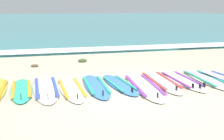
{
  "coord_description": "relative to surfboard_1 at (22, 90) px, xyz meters",
  "views": [
    {
      "loc": [
        -1.81,
        -5.88,
        2.0
      ],
      "look_at": [
        -0.09,
        1.23,
        0.25
      ],
      "focal_mm": 43.07,
      "sensor_mm": 36.0,
      "label": 1
    }
  ],
  "objects": [
    {
      "name": "surfboard_6",
      "position": [
        2.98,
        -0.37,
        -0.0
      ],
      "size": [
        0.79,
        2.63,
        0.18
      ],
      "color": "silver",
      "rests_on": "ground"
    },
    {
      "name": "seaweed_clump_near_shoreline",
      "position": [
        0.21,
        2.67,
        0.01
      ],
      "size": [
        0.25,
        0.2,
        0.09
      ],
      "primitive_type": "ellipsoid",
      "color": "#4C4228",
      "rests_on": "ground"
    },
    {
      "name": "sea",
      "position": [
        2.48,
        34.71,
        0.01
      ],
      "size": [
        80.0,
        60.0,
        0.1
      ],
      "primitive_type": "cube",
      "color": "teal",
      "rests_on": "ground"
    },
    {
      "name": "surfboard_5",
      "position": [
        2.41,
        -0.09,
        -0.0
      ],
      "size": [
        0.75,
        2.09,
        0.18
      ],
      "color": "#3875CC",
      "rests_on": "ground"
    },
    {
      "name": "surfboard_8",
      "position": [
        4.17,
        -0.12,
        0.0
      ],
      "size": [
        0.6,
        2.26,
        0.18
      ],
      "color": "white",
      "rests_on": "ground"
    },
    {
      "name": "surfboard_1",
      "position": [
        0.0,
        0.0,
        0.0
      ],
      "size": [
        0.64,
        2.04,
        0.18
      ],
      "color": "#2DB793",
      "rests_on": "ground"
    },
    {
      "name": "ground_plane",
      "position": [
        2.48,
        -0.62,
        -0.04
      ],
      "size": [
        80.0,
        80.0,
        0.0
      ],
      "primitive_type": "plane",
      "color": "#B7AD93"
    },
    {
      "name": "surfboard_3",
      "position": [
        1.17,
        -0.18,
        -0.0
      ],
      "size": [
        0.68,
        2.22,
        0.18
      ],
      "color": "white",
      "rests_on": "ground"
    },
    {
      "name": "surfboard_7",
      "position": [
        3.57,
        -0.08,
        -0.0
      ],
      "size": [
        0.66,
        2.41,
        0.18
      ],
      "color": "white",
      "rests_on": "ground"
    },
    {
      "name": "surfboard_2",
      "position": [
        0.57,
        0.0,
        0.0
      ],
      "size": [
        0.71,
        2.44,
        0.18
      ],
      "color": "white",
      "rests_on": "ground"
    },
    {
      "name": "surfboard_9",
      "position": [
        4.87,
        -0.16,
        -0.0
      ],
      "size": [
        0.63,
        2.33,
        0.18
      ],
      "color": "silver",
      "rests_on": "ground"
    },
    {
      "name": "surfboard_4",
      "position": [
        1.8,
        -0.09,
        -0.0
      ],
      "size": [
        0.57,
        2.2,
        0.18
      ],
      "color": "#3875CC",
      "rests_on": "ground"
    },
    {
      "name": "seaweed_clump_mid_sand",
      "position": [
        1.88,
        3.11,
        0.02
      ],
      "size": [
        0.32,
        0.25,
        0.11
      ],
      "primitive_type": "ellipsoid",
      "color": "#384723",
      "rests_on": "ground"
    },
    {
      "name": "wave_foam_strip",
      "position": [
        2.48,
        5.32,
        0.02
      ],
      "size": [
        80.0,
        1.23,
        0.11
      ],
      "primitive_type": "cube",
      "color": "white",
      "rests_on": "ground"
    }
  ]
}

